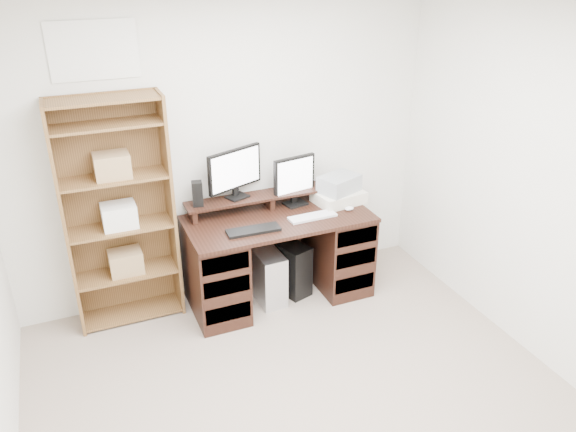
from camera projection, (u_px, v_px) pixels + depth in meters
room at (340, 267)px, 2.84m from camera, size 3.54×4.04×2.54m
desk at (278, 255)px, 4.69m from camera, size 1.50×0.70×0.75m
riser_shelf at (269, 197)px, 4.66m from camera, size 1.40×0.22×0.12m
monitor_wide at (235, 171)px, 4.49m from camera, size 0.49×0.22×0.41m
monitor_small at (294, 179)px, 4.66m from camera, size 0.38×0.17×0.42m
speaker at (197, 194)px, 4.40m from camera, size 0.09×0.09×0.20m
keyboard_black at (253, 230)px, 4.29m from camera, size 0.42×0.15×0.02m
keyboard_white at (312, 217)px, 4.51m from camera, size 0.40×0.13×0.02m
mouse at (349, 208)px, 4.64m from camera, size 0.09×0.07×0.03m
printer at (339, 197)px, 4.77m from camera, size 0.44×0.35×0.10m
basket at (339, 184)px, 4.72m from camera, size 0.39×0.33×0.14m
tower_silver at (266, 274)px, 4.73m from camera, size 0.22×0.46×0.45m
tower_black at (287, 265)px, 4.86m from camera, size 0.33×0.50×0.46m
bookshelf at (118, 212)px, 4.22m from camera, size 0.80×0.30×1.80m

